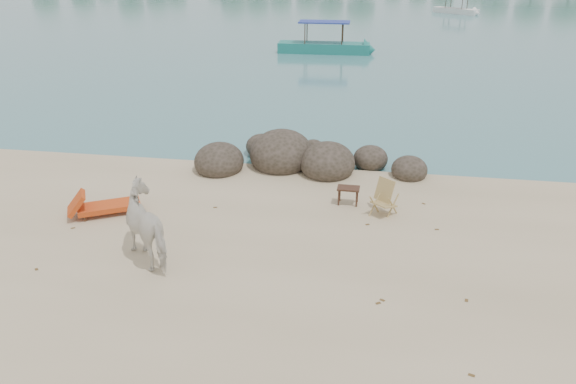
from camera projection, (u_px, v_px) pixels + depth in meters
name	position (u px, v px, depth m)	size (l,w,h in m)	color
boulders	(294.00, 159.00, 16.36)	(6.62, 3.07, 1.40)	#2D281E
cow	(151.00, 226.00, 11.43)	(0.83, 1.82, 1.53)	silver
side_table	(348.00, 197.00, 14.04)	(0.55, 0.35, 0.44)	black
lounge_chair	(109.00, 204.00, 13.52)	(1.81, 0.63, 0.54)	red
deck_chair	(384.00, 200.00, 13.40)	(0.52, 0.58, 0.82)	tan
boat_near	(324.00, 27.00, 33.05)	(6.08, 1.37, 2.96)	#1C746C
boat_mid	(457.00, 0.00, 51.62)	(4.76, 1.07, 2.34)	silver
dead_leaves	(294.00, 263.00, 11.55)	(8.72, 6.52, 0.00)	brown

